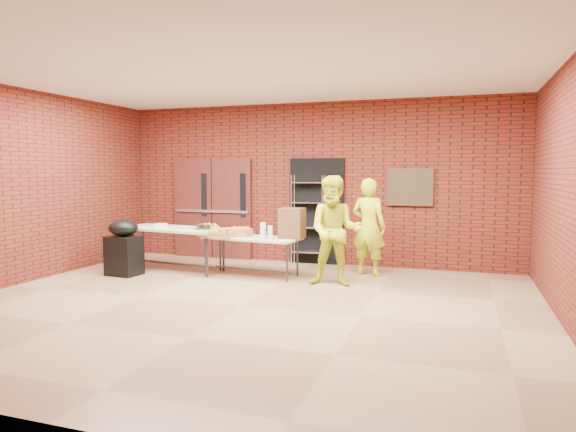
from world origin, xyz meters
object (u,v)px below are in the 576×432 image
(wire_rack, at_px, (308,220))
(covered_grill, at_px, (124,247))
(coffee_dispenser, at_px, (292,223))
(volunteer_woman, at_px, (369,227))
(table_left, at_px, (173,231))
(volunteer_man, at_px, (335,231))
(table_right, at_px, (252,240))

(wire_rack, distance_m, covered_grill, 3.50)
(coffee_dispenser, distance_m, volunteer_woman, 1.38)
(coffee_dispenser, relative_size, covered_grill, 0.52)
(wire_rack, xyz_separation_m, covered_grill, (-2.80, -2.07, -0.39))
(table_left, xyz_separation_m, covered_grill, (-0.62, -0.63, -0.24))
(volunteer_woman, xyz_separation_m, volunteer_man, (-0.37, -0.99, 0.02))
(wire_rack, bearing_deg, table_left, -153.07)
(wire_rack, distance_m, volunteer_woman, 1.49)
(table_left, height_order, volunteer_man, volunteer_man)
(wire_rack, relative_size, table_left, 0.86)
(volunteer_woman, bearing_deg, covered_grill, 33.19)
(table_left, distance_m, volunteer_man, 3.15)
(coffee_dispenser, relative_size, volunteer_woman, 0.30)
(table_right, bearing_deg, coffee_dispenser, 12.14)
(table_right, height_order, volunteer_man, volunteer_man)
(covered_grill, bearing_deg, volunteer_man, 11.03)
(covered_grill, distance_m, volunteer_man, 3.79)
(table_right, bearing_deg, covered_grill, -156.83)
(table_left, relative_size, covered_grill, 2.07)
(wire_rack, distance_m, volunteer_man, 1.93)
(coffee_dispenser, bearing_deg, table_right, -174.95)
(table_right, distance_m, volunteer_man, 1.59)
(coffee_dispenser, xyz_separation_m, volunteer_woman, (1.20, 0.68, -0.09))
(volunteer_woman, bearing_deg, wire_rack, -12.83)
(table_right, distance_m, covered_grill, 2.29)
(table_right, bearing_deg, volunteer_woman, 28.28)
(table_left, distance_m, covered_grill, 0.91)
(table_left, distance_m, table_right, 1.58)
(wire_rack, height_order, volunteer_man, volunteer_man)
(covered_grill, relative_size, volunteer_man, 0.56)
(covered_grill, xyz_separation_m, volunteer_woman, (4.12, 1.38, 0.37))
(table_right, height_order, coffee_dispenser, coffee_dispenser)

